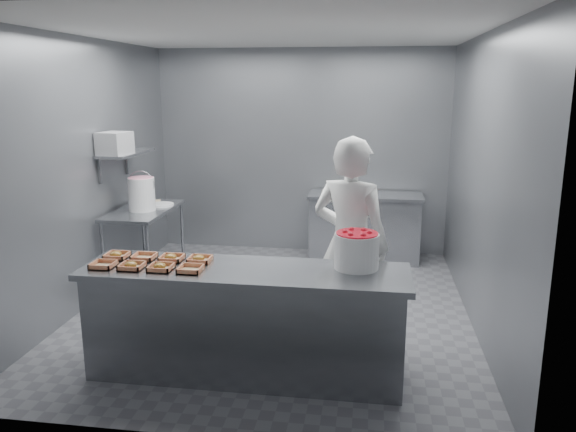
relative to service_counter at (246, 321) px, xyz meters
The scene contains 24 objects.
floor 1.42m from the service_counter, 90.00° to the left, with size 4.50×4.50×0.00m, color #4C4C51.
ceiling 2.71m from the service_counter, 90.00° to the left, with size 4.50×4.50×0.00m, color white.
wall_back 3.72m from the service_counter, 90.00° to the left, with size 4.00×0.04×2.80m, color slate.
wall_left 2.59m from the service_counter, 145.98° to the left, with size 0.04×4.50×2.80m, color slate.
wall_right 2.59m from the service_counter, 34.02° to the left, with size 0.04×4.50×2.80m, color slate.
service_counter is the anchor object (origin of this frame).
prep_table 2.56m from the service_counter, 130.24° to the left, with size 0.60×1.20×0.90m.
back_counter 3.37m from the service_counter, 74.52° to the left, with size 1.50×0.60×0.90m.
wall_shelf 2.88m from the service_counter, 133.03° to the left, with size 0.35×0.90×0.03m, color slate.
tray_0 1.22m from the service_counter, behind, with size 0.19×0.18×0.04m.
tray_1 1.01m from the service_counter, behind, with size 0.19×0.18×0.06m.
tray_2 0.81m from the service_counter, 169.31° to the right, with size 0.19×0.18×0.06m.
tray_3 0.63m from the service_counter, 163.18° to the right, with size 0.19×0.18×0.04m.
tray_4 1.23m from the service_counter, behind, with size 0.19×0.18×0.06m.
tray_5 1.01m from the service_counter, behind, with size 0.19×0.18×0.04m.
tray_6 0.81m from the service_counter, 169.31° to the left, with size 0.19×0.18×0.06m.
tray_7 0.63m from the service_counter, 163.29° to the left, with size 0.19×0.18×0.06m.
worker 1.12m from the service_counter, 36.74° to the left, with size 0.69×0.46×1.90m, color white.
strawberry_tub 1.07m from the service_counter, ahead, with size 0.35×0.35×0.29m.
glaze_bucket 2.58m from the service_counter, 130.90° to the left, with size 0.32×0.30×0.46m.
bucket_lid 2.68m from the service_counter, 124.95° to the left, with size 0.29×0.29×0.02m, color silver.
rag 2.90m from the service_counter, 125.67° to the left, with size 0.15×0.13×0.02m, color #CCB28C.
appliance 2.77m from the service_counter, 137.29° to the left, with size 0.29×0.33×0.25m, color gray.
paper_stack 3.32m from the service_counter, 81.34° to the left, with size 0.30×0.22×0.06m, color silver.
Camera 1 is at (0.96, -5.47, 2.32)m, focal length 35.00 mm.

